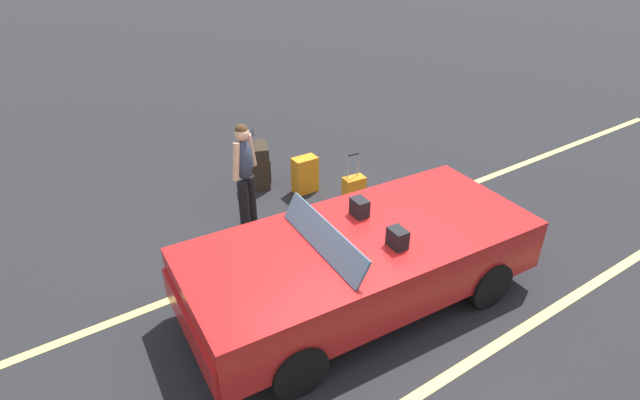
% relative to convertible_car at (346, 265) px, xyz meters
% --- Properties ---
extents(ground_plane, '(80.00, 80.00, 0.00)m').
position_rel_convertible_car_xyz_m(ground_plane, '(-0.21, 0.01, -0.59)').
color(ground_plane, black).
extents(lot_line_near, '(18.00, 0.12, 0.01)m').
position_rel_convertible_car_xyz_m(lot_line_near, '(-0.21, -1.24, -0.59)').
color(lot_line_near, '#EAE066').
rests_on(lot_line_near, ground_plane).
extents(lot_line_mid, '(18.00, 0.12, 0.01)m').
position_rel_convertible_car_xyz_m(lot_line_mid, '(-0.21, 1.46, -0.59)').
color(lot_line_mid, '#EAE066').
rests_on(lot_line_mid, ground_plane).
extents(convertible_car, '(4.25, 2.05, 1.24)m').
position_rel_convertible_car_xyz_m(convertible_car, '(0.00, 0.00, 0.00)').
color(convertible_car, red).
rests_on(convertible_car, ground_plane).
extents(suitcase_large_black, '(0.44, 0.55, 0.99)m').
position_rel_convertible_car_xyz_m(suitcase_large_black, '(-0.59, -3.25, -0.22)').
color(suitcase_large_black, '#2D2319').
rests_on(suitcase_large_black, ground_plane).
extents(suitcase_medium_bright, '(0.40, 0.27, 0.62)m').
position_rel_convertible_car_xyz_m(suitcase_medium_bright, '(-1.09, -2.63, -0.28)').
color(suitcase_medium_bright, orange).
rests_on(suitcase_medium_bright, ground_plane).
extents(suitcase_small_carryon, '(0.36, 0.23, 0.89)m').
position_rel_convertible_car_xyz_m(suitcase_small_carryon, '(-1.49, -1.81, -0.33)').
color(suitcase_small_carryon, orange).
rests_on(suitcase_small_carryon, ground_plane).
extents(duffel_bag, '(0.47, 0.70, 0.34)m').
position_rel_convertible_car_xyz_m(duffel_bag, '(-0.72, -1.51, -0.43)').
color(duffel_bag, '#19723F').
rests_on(duffel_bag, ground_plane).
extents(traveler_person, '(0.55, 0.41, 1.65)m').
position_rel_convertible_car_xyz_m(traveler_person, '(0.20, -2.14, 0.34)').
color(traveler_person, black).
rests_on(traveler_person, ground_plane).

